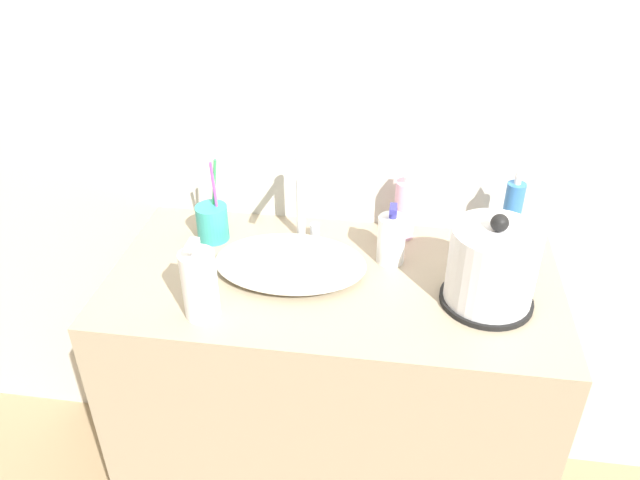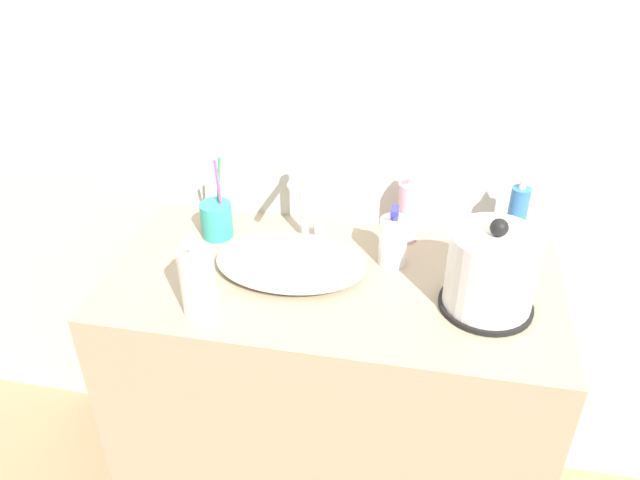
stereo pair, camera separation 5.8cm
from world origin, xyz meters
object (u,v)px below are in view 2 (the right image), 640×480
electric_kettle (491,274)px  mouthwash_bottle (393,241)px  shampoo_bottle (515,222)px  hand_cream_bottle (409,211)px  faucet (305,197)px  lotion_bottle (198,281)px  toothbrush_cup (217,219)px

electric_kettle → mouthwash_bottle: (-0.22, 0.13, -0.02)m
shampoo_bottle → mouthwash_bottle: 0.29m
hand_cream_bottle → mouthwash_bottle: bearing=-103.0°
electric_kettle → mouthwash_bottle: size_ratio=1.41×
electric_kettle → faucet: bearing=156.7°
lotion_bottle → hand_cream_bottle: size_ratio=1.00×
lotion_bottle → electric_kettle: bearing=12.3°
toothbrush_cup → shampoo_bottle: 0.73m
toothbrush_cup → mouthwash_bottle: bearing=-4.8°
shampoo_bottle → hand_cream_bottle: size_ratio=1.20×
faucet → hand_cream_bottle: (0.25, 0.06, -0.05)m
faucet → electric_kettle: (0.44, -0.19, -0.04)m
faucet → shampoo_bottle: size_ratio=0.97×
faucet → toothbrush_cup: 0.24m
shampoo_bottle → lotion_bottle: bearing=-152.5°
lotion_bottle → shampoo_bottle: shampoo_bottle is taller
toothbrush_cup → hand_cream_bottle: size_ratio=1.16×
lotion_bottle → mouthwash_bottle: lotion_bottle is taller
electric_kettle → shampoo_bottle: 0.22m
shampoo_bottle → faucet: bearing=-177.2°
toothbrush_cup → mouthwash_bottle: toothbrush_cup is taller
lotion_bottle → faucet: bearing=63.6°
shampoo_bottle → hand_cream_bottle: 0.26m
toothbrush_cup → lotion_bottle: size_ratio=1.16×
shampoo_bottle → mouthwash_bottle: size_ratio=1.47×
electric_kettle → mouthwash_bottle: bearing=149.1°
toothbrush_cup → lotion_bottle: bearing=-77.8°
electric_kettle → toothbrush_cup: bearing=165.9°
electric_kettle → toothbrush_cup: 0.69m
toothbrush_cup → lotion_bottle: 0.31m
toothbrush_cup → hand_cream_bottle: 0.48m
lotion_bottle → hand_cream_bottle: same height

